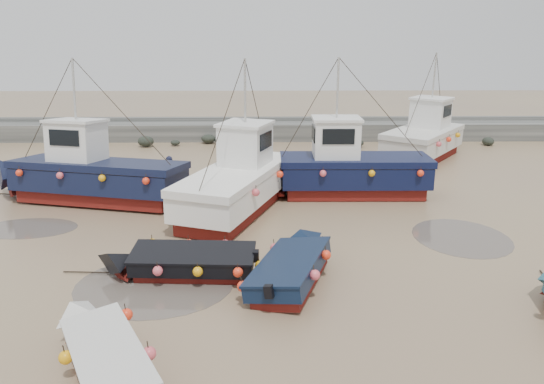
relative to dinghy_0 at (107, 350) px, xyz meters
The scene contains 14 objects.
ground 7.56m from the dinghy_0, 51.91° to the left, with size 120.00×120.00×0.00m, color #907A54.
seawall 28.32m from the dinghy_0, 80.44° to the left, with size 60.00×4.92×1.50m.
puddle_a 4.32m from the dinghy_0, 87.77° to the left, with size 4.69×4.69×0.01m, color #584F46.
puddle_b 13.36m from the dinghy_0, 36.96° to the left, with size 3.49×3.49×0.01m, color #584F46.
puddle_c 10.88m from the dinghy_0, 121.46° to the left, with size 3.74×3.74×0.01m, color #584F46.
puddle_d 18.44m from the dinghy_0, 68.31° to the left, with size 5.40×5.40×0.01m, color #584F46.
dinghy_0 is the anchor object (origin of this frame).
dinghy_1 6.28m from the dinghy_0, 46.04° to the left, with size 3.10×5.95×1.43m.
dinghy_4 5.02m from the dinghy_0, 79.77° to the left, with size 6.09×2.15×1.43m.
cabin_boat_0 13.53m from the dinghy_0, 109.28° to the left, with size 10.68×4.72×6.22m.
cabin_boat_1 12.00m from the dinghy_0, 77.98° to the left, with size 5.41×10.60×6.22m.
cabin_boat_2 15.20m from the dinghy_0, 62.65° to the left, with size 9.90×3.01×6.22m.
cabin_boat_3 25.42m from the dinghy_0, 58.36° to the left, with size 7.00×8.87×6.22m.
person 14.33m from the dinghy_0, 94.16° to the left, with size 0.64×0.42×1.75m, color #1A1D36.
Camera 1 is at (-1.25, -16.01, 6.99)m, focal length 35.00 mm.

